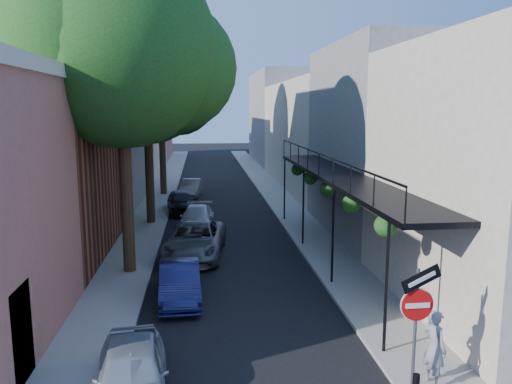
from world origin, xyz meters
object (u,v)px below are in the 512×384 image
object	(u,v)px
parked_car_a	(132,374)
oak_far	(167,75)
parked_car_c	(195,240)
parked_car_d	(197,218)
oak_near	(134,55)
parked_car_b	(180,282)
parked_car_f	(191,188)
parked_car_e	(181,202)
sign_post	(417,310)
pedestrian	(435,348)
oak_mid	(155,88)

from	to	relation	value
parked_car_a	oak_far	bearing A→B (deg)	85.09
parked_car_c	parked_car_d	size ratio (longest dim) A/B	1.26
oak_near	parked_car_b	distance (m)	8.04
oak_near	parked_car_c	bearing A→B (deg)	40.65
parked_car_a	parked_car_b	xyz separation A→B (m)	(0.74, 5.56, -0.03)
oak_near	parked_car_b	xyz separation A→B (m)	(1.51, -3.06, -7.29)
oak_near	parked_car_f	xyz separation A→B (m)	(1.49, 16.12, -7.29)
parked_car_c	parked_car_d	xyz separation A→B (m)	(0.04, 4.74, -0.12)
parked_car_a	parked_car_e	size ratio (longest dim) A/B	0.95
parked_car_a	parked_car_f	xyz separation A→B (m)	(0.73, 24.74, -0.04)
sign_post	parked_car_b	distance (m)	8.13
pedestrian	oak_mid	bearing A→B (deg)	7.05
oak_mid	oak_far	xyz separation A→B (m)	(0.06, 9.04, 1.20)
parked_car_a	pedestrian	distance (m)	6.42
sign_post	oak_mid	xyz separation A→B (m)	(-6.58, 17.26, 5.02)
parked_car_a	parked_car_b	size ratio (longest dim) A/B	1.02
parked_car_d	parked_car_f	distance (m)	9.74
sign_post	parked_car_d	distance (m)	16.39
oak_far	parked_car_d	bearing A→B (deg)	-79.57
oak_near	parked_car_d	size ratio (longest dim) A/B	2.90
parked_car_b	parked_car_f	world-z (taller)	parked_car_b
oak_far	parked_car_e	bearing A→B (deg)	-80.95
parked_car_f	oak_near	bearing A→B (deg)	-89.31
oak_far	parked_car_f	world-z (taller)	oak_far
parked_car_b	parked_car_c	xyz separation A→B (m)	(0.42, 4.71, 0.09)
parked_car_f	pedestrian	world-z (taller)	pedestrian
oak_far	oak_mid	bearing A→B (deg)	-90.41
oak_far	parked_car_f	xyz separation A→B (m)	(1.48, -0.89, -7.67)
sign_post	oak_far	xyz separation A→B (m)	(-6.51, 26.30, 6.22)
parked_car_e	pedestrian	bearing A→B (deg)	-78.68
parked_car_f	pedestrian	distance (m)	25.59
oak_mid	parked_car_e	world-z (taller)	oak_mid
oak_far	parked_car_e	distance (m)	10.01
parked_car_b	parked_car_e	xyz separation A→B (m)	(-0.47, 13.64, 0.06)
oak_near	parked_car_e	distance (m)	12.85
parked_car_a	parked_car_c	bearing A→B (deg)	76.95
oak_mid	parked_car_c	xyz separation A→B (m)	(1.98, -6.31, -6.37)
parked_car_e	parked_car_a	bearing A→B (deg)	-97.04
oak_far	parked_car_f	size ratio (longest dim) A/B	3.33
parked_car_b	parked_car_f	size ratio (longest dim) A/B	1.01
sign_post	oak_mid	world-z (taller)	oak_mid
sign_post	parked_car_f	bearing A→B (deg)	101.20
oak_mid	parked_car_a	xyz separation A→B (m)	(0.82, -16.59, -6.43)
oak_mid	pedestrian	distance (m)	19.28
pedestrian	oak_near	bearing A→B (deg)	22.87
oak_mid	parked_car_e	xyz separation A→B (m)	(1.09, 2.61, -6.40)
parked_car_c	parked_car_a	bearing A→B (deg)	-89.69
oak_near	pedestrian	size ratio (longest dim) A/B	6.73
oak_near	parked_car_f	size ratio (longest dim) A/B	3.19
parked_car_c	parked_car_f	size ratio (longest dim) A/B	1.38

